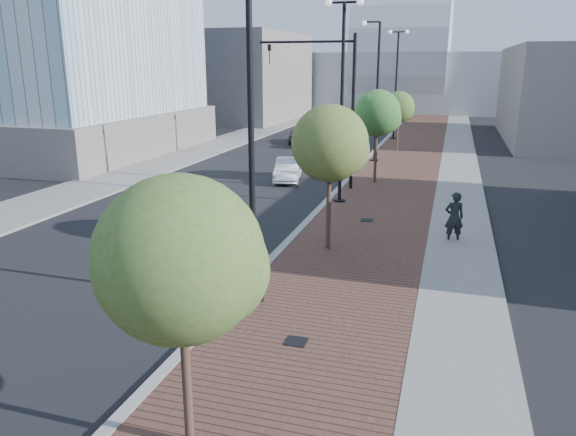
# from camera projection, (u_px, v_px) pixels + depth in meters

# --- Properties ---
(sidewalk) EXTENTS (7.00, 140.00, 0.12)m
(sidewalk) POSITION_uv_depth(u_px,v_px,m) (423.00, 151.00, 42.29)
(sidewalk) COLOR #4C2D23
(sidewalk) RESTS_ON ground
(concrete_strip) EXTENTS (2.40, 140.00, 0.13)m
(concrete_strip) POSITION_uv_depth(u_px,v_px,m) (459.00, 152.00, 41.54)
(concrete_strip) COLOR slate
(concrete_strip) RESTS_ON ground
(curb) EXTENTS (0.30, 140.00, 0.14)m
(curb) POSITION_uv_depth(u_px,v_px,m) (377.00, 149.00, 43.25)
(curb) COLOR gray
(curb) RESTS_ON ground
(west_sidewalk) EXTENTS (4.00, 140.00, 0.12)m
(west_sidewalk) POSITION_uv_depth(u_px,v_px,m) (225.00, 142.00, 46.83)
(west_sidewalk) COLOR slate
(west_sidewalk) RESTS_ON ground
(white_sedan) EXTENTS (2.11, 4.08, 1.28)m
(white_sedan) POSITION_uv_depth(u_px,v_px,m) (288.00, 169.00, 31.60)
(white_sedan) COLOR silver
(white_sedan) RESTS_ON ground
(dark_car_mid) EXTENTS (2.94, 4.63, 1.19)m
(dark_car_mid) POSITION_uv_depth(u_px,v_px,m) (301.00, 136.00, 46.42)
(dark_car_mid) COLOR black
(dark_car_mid) RESTS_ON ground
(dark_car_far) EXTENTS (1.82, 4.44, 1.29)m
(dark_car_far) POSITION_uv_depth(u_px,v_px,m) (348.00, 126.00, 53.66)
(dark_car_far) COLOR black
(dark_car_far) RESTS_ON ground
(pedestrian) EXTENTS (0.82, 0.65, 1.96)m
(pedestrian) POSITION_uv_depth(u_px,v_px,m) (454.00, 218.00, 20.43)
(pedestrian) COLOR black
(pedestrian) RESTS_ON ground
(streetlight_1) EXTENTS (1.44, 0.56, 9.21)m
(streetlight_1) POSITION_uv_depth(u_px,v_px,m) (247.00, 150.00, 14.29)
(streetlight_1) COLOR black
(streetlight_1) RESTS_ON ground
(streetlight_2) EXTENTS (1.72, 0.56, 9.28)m
(streetlight_2) POSITION_uv_depth(u_px,v_px,m) (342.00, 102.00, 25.19)
(streetlight_2) COLOR black
(streetlight_2) RESTS_ON ground
(streetlight_3) EXTENTS (1.44, 0.56, 9.21)m
(streetlight_3) POSITION_uv_depth(u_px,v_px,m) (375.00, 98.00, 36.42)
(streetlight_3) COLOR black
(streetlight_3) RESTS_ON ground
(streetlight_4) EXTENTS (1.72, 0.56, 9.28)m
(streetlight_4) POSITION_uv_depth(u_px,v_px,m) (396.00, 84.00, 47.33)
(streetlight_4) COLOR black
(streetlight_4) RESTS_ON ground
(traffic_mast) EXTENTS (5.09, 0.20, 8.00)m
(traffic_mast) POSITION_uv_depth(u_px,v_px,m) (336.00, 95.00, 28.16)
(traffic_mast) COLOR black
(traffic_mast) RESTS_ON ground
(tree_0) EXTENTS (2.75, 2.75, 4.90)m
(tree_0) POSITION_uv_depth(u_px,v_px,m) (183.00, 260.00, 8.68)
(tree_0) COLOR #382619
(tree_0) RESTS_ON ground
(tree_1) EXTENTS (2.66, 2.66, 5.22)m
(tree_1) POSITION_uv_depth(u_px,v_px,m) (331.00, 144.00, 18.73)
(tree_1) COLOR #382619
(tree_1) RESTS_ON ground
(tree_2) EXTENTS (2.55, 2.53, 5.21)m
(tree_2) POSITION_uv_depth(u_px,v_px,m) (378.00, 113.00, 29.78)
(tree_2) COLOR #382619
(tree_2) RESTS_ON ground
(tree_3) EXTENTS (2.40, 2.35, 4.58)m
(tree_3) POSITION_uv_depth(u_px,v_px,m) (399.00, 107.00, 40.99)
(tree_3) COLOR #382619
(tree_3) RESTS_ON ground
(tower_podium) EXTENTS (19.00, 19.00, 3.00)m
(tower_podium) POSITION_uv_depth(u_px,v_px,m) (51.00, 132.00, 42.09)
(tower_podium) COLOR #665F5C
(tower_podium) RESTS_ON ground
(convention_center) EXTENTS (50.00, 30.00, 50.00)m
(convention_center) POSITION_uv_depth(u_px,v_px,m) (406.00, 67.00, 83.69)
(convention_center) COLOR #B1B7BB
(convention_center) RESTS_ON ground
(commercial_block_nw) EXTENTS (14.00, 20.00, 10.00)m
(commercial_block_nw) POSITION_uv_depth(u_px,v_px,m) (235.00, 77.00, 65.87)
(commercial_block_nw) COLOR slate
(commercial_block_nw) RESTS_ON ground
(utility_cover_1) EXTENTS (0.50, 0.50, 0.02)m
(utility_cover_1) POSITION_uv_depth(u_px,v_px,m) (296.00, 341.00, 13.06)
(utility_cover_1) COLOR black
(utility_cover_1) RESTS_ON sidewalk
(utility_cover_2) EXTENTS (0.50, 0.50, 0.02)m
(utility_cover_2) POSITION_uv_depth(u_px,v_px,m) (367.00, 220.00, 23.20)
(utility_cover_2) COLOR black
(utility_cover_2) RESTS_ON sidewalk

